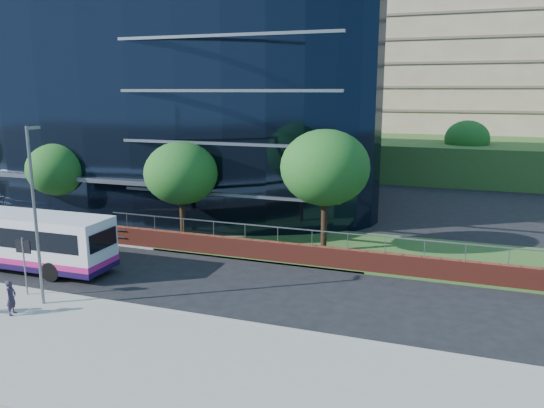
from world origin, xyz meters
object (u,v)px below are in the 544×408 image
at_px(tree_dist_e, 467,139).
at_px(streetlight_east, 35,211).
at_px(pedestrian, 11,298).
at_px(tree_far_b, 58,169).
at_px(tree_far_d, 325,168).
at_px(city_bus, 17,239).
at_px(tree_far_c, 181,173).
at_px(street_sign, 24,254).

bearing_deg(tree_dist_e, streetlight_east, -113.11).
bearing_deg(pedestrian, tree_far_b, 15.79).
bearing_deg(tree_dist_e, tree_far_b, -131.52).
height_order(tree_far_d, city_bus, tree_far_d).
relative_size(tree_far_c, tree_far_d, 0.87).
distance_m(tree_far_c, tree_far_d, 9.08).
height_order(tree_far_c, streetlight_east, streetlight_east).
height_order(tree_far_b, tree_far_d, tree_far_d).
height_order(tree_far_b, city_bus, tree_far_b).
distance_m(tree_far_b, pedestrian, 16.05).
bearing_deg(city_bus, tree_far_d, 27.77).
relative_size(tree_far_d, pedestrian, 4.85).
bearing_deg(pedestrian, tree_far_c, -23.73).
height_order(tree_far_d, tree_dist_e, tree_far_d).
distance_m(street_sign, pedestrian, 2.64).
relative_size(tree_far_c, pedestrian, 4.24).
bearing_deg(tree_far_c, streetlight_east, -95.11).
bearing_deg(streetlight_east, tree_far_b, 127.63).
xyz_separation_m(tree_dist_e, city_bus, (-23.20, -38.34, -2.89)).
xyz_separation_m(street_sign, tree_dist_e, (19.50, 41.59, 2.39)).
distance_m(street_sign, streetlight_east, 2.80).
distance_m(tree_dist_e, streetlight_east, 45.85).
relative_size(tree_far_c, city_bus, 0.57).
bearing_deg(street_sign, pedestrian, -60.67).
xyz_separation_m(tree_far_b, tree_far_c, (10.00, -0.50, 0.33)).
bearing_deg(streetlight_east, tree_dist_e, 66.89).
bearing_deg(tree_dist_e, city_bus, -121.18).
bearing_deg(pedestrian, tree_dist_e, -40.41).
bearing_deg(city_bus, pedestrian, -48.48).
xyz_separation_m(streetlight_east, pedestrian, (-0.36, -1.45, -3.52)).
distance_m(tree_far_b, tree_far_c, 10.02).
distance_m(street_sign, tree_far_c, 11.14).
xyz_separation_m(street_sign, city_bus, (-3.70, 3.25, -0.51)).
xyz_separation_m(tree_far_d, pedestrian, (-10.36, -13.62, -4.27)).
bearing_deg(tree_far_c, street_sign, -103.29).
bearing_deg(street_sign, tree_far_c, 76.71).
height_order(tree_dist_e, streetlight_east, streetlight_east).
relative_size(tree_far_d, city_bus, 0.65).
relative_size(city_bus, pedestrian, 7.49).
relative_size(tree_far_c, streetlight_east, 0.81).
relative_size(streetlight_east, pedestrian, 5.21).
bearing_deg(pedestrian, street_sign, 11.75).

